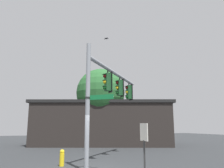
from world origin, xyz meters
TOP-DOWN VIEW (x-y plane):
  - signal_pole at (0.00, 0.00)m, footprint 0.21×0.21m
  - mast_arm at (2.83, -2.72)m, footprint 5.80×5.59m
  - traffic_light_nearest_pole at (1.81, -1.72)m, footprint 0.54×0.49m
  - traffic_light_mid_inner at (3.36, -3.21)m, footprint 0.54×0.49m
  - traffic_light_mid_outer at (4.91, -4.70)m, footprint 0.54×0.49m
  - street_name_sign at (-0.31, -0.32)m, footprint 1.04×1.09m
  - bird_flying at (4.90, -2.83)m, footprint 0.27×0.33m
  - storefront_building at (12.87, -5.50)m, footprint 12.01×15.85m
  - tree_by_storefront at (11.73, -4.86)m, footprint 5.08×5.08m
  - fire_hydrant at (1.80, 0.77)m, footprint 0.35×0.24m
  - historical_marker at (-1.50, -2.13)m, footprint 0.60×0.08m

SIDE VIEW (x-z plane):
  - fire_hydrant at x=1.80m, z-range 0.00..0.83m
  - historical_marker at x=-1.50m, z-range 0.34..2.47m
  - storefront_building at x=12.87m, z-range 0.01..4.52m
  - signal_pole at x=0.00m, z-range 0.00..6.03m
  - street_name_sign at x=-0.31m, z-range 3.21..3.43m
  - traffic_light_nearest_pole at x=1.81m, z-range 3.89..5.20m
  - traffic_light_mid_inner at x=3.36m, z-range 3.89..5.20m
  - traffic_light_mid_outer at x=4.91m, z-range 3.89..5.20m
  - mast_arm at x=2.83m, z-range 5.24..5.45m
  - tree_by_storefront at x=11.73m, z-range 1.44..9.41m
  - bird_flying at x=4.90m, z-range 8.55..8.67m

